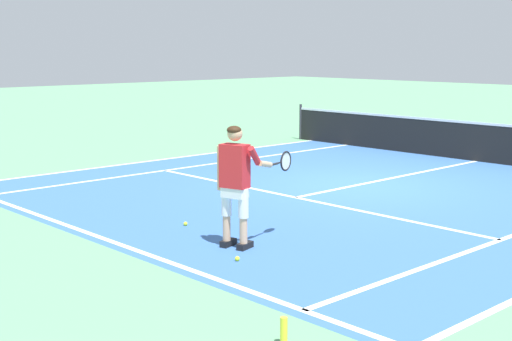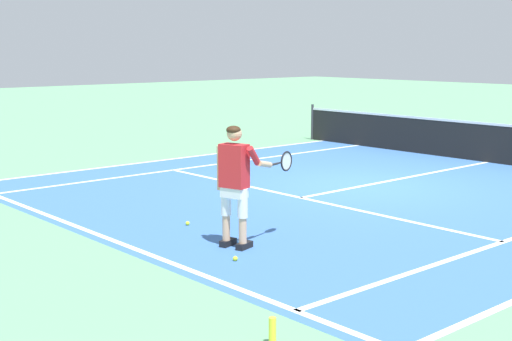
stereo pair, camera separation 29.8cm
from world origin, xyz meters
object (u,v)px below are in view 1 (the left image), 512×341
tennis_ball_near_feet (185,224)px  water_bottle (284,331)px  tennis_player (236,178)px  tennis_ball_by_baseline (237,259)px

tennis_ball_near_feet → water_bottle: size_ratio=0.24×
tennis_player → tennis_ball_by_baseline: size_ratio=25.95×
tennis_ball_by_baseline → water_bottle: water_bottle is taller
tennis_ball_near_feet → water_bottle: bearing=-26.5°
tennis_player → tennis_ball_near_feet: size_ratio=25.95×
tennis_ball_by_baseline → water_bottle: (2.31, -1.47, 0.10)m
tennis_ball_near_feet → tennis_player: bearing=-9.3°
tennis_ball_by_baseline → tennis_player: bearing=139.2°
tennis_ball_near_feet → tennis_ball_by_baseline: same height
tennis_ball_near_feet → tennis_ball_by_baseline: bearing=-18.7°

